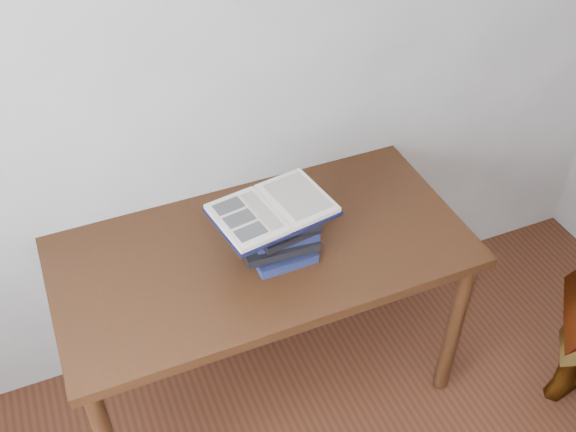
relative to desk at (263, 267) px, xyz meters
name	(u,v)px	position (x,y,z in m)	size (l,w,h in m)	color
desk	(263,267)	(0.00, 0.00, 0.00)	(1.48, 0.74, 0.79)	#401D10
book_stack	(281,235)	(0.05, -0.06, 0.19)	(0.28, 0.20, 0.19)	#171E47
open_book	(272,209)	(0.03, -0.03, 0.30)	(0.43, 0.33, 0.03)	black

